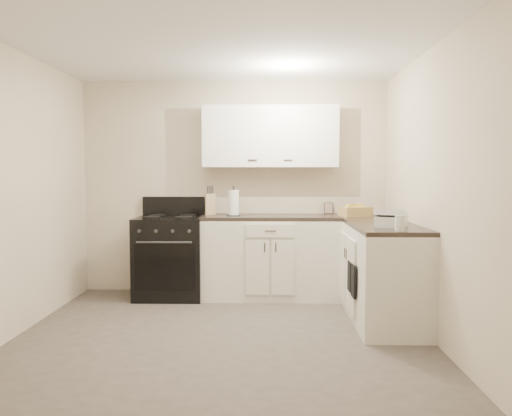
{
  "coord_description": "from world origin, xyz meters",
  "views": [
    {
      "loc": [
        0.39,
        -4.16,
        1.43
      ],
      "look_at": [
        0.28,
        0.85,
        1.07
      ],
      "focal_mm": 35.0,
      "sensor_mm": 36.0,
      "label": 1
    }
  ],
  "objects_px": {
    "knife_block": "(210,204)",
    "wicker_basket": "(355,212)",
    "paper_towel": "(234,203)",
    "countertop_grill": "(391,222)",
    "stove": "(171,257)"
  },
  "relations": [
    {
      "from": "paper_towel",
      "to": "countertop_grill",
      "type": "height_order",
      "value": "paper_towel"
    },
    {
      "from": "stove",
      "to": "paper_towel",
      "type": "xyz_separation_m",
      "value": [
        0.73,
        -0.01,
        0.62
      ]
    },
    {
      "from": "stove",
      "to": "wicker_basket",
      "type": "xyz_separation_m",
      "value": [
        2.09,
        -0.08,
        0.53
      ]
    },
    {
      "from": "paper_towel",
      "to": "stove",
      "type": "bearing_deg",
      "value": 179.19
    },
    {
      "from": "stove",
      "to": "knife_block",
      "type": "bearing_deg",
      "value": 15.1
    },
    {
      "from": "knife_block",
      "to": "countertop_grill",
      "type": "height_order",
      "value": "knife_block"
    },
    {
      "from": "stove",
      "to": "paper_towel",
      "type": "distance_m",
      "value": 0.96
    },
    {
      "from": "paper_towel",
      "to": "wicker_basket",
      "type": "relative_size",
      "value": 0.89
    },
    {
      "from": "stove",
      "to": "wicker_basket",
      "type": "height_order",
      "value": "wicker_basket"
    },
    {
      "from": "stove",
      "to": "countertop_grill",
      "type": "bearing_deg",
      "value": -27.75
    },
    {
      "from": "knife_block",
      "to": "wicker_basket",
      "type": "bearing_deg",
      "value": -19.7
    },
    {
      "from": "paper_towel",
      "to": "countertop_grill",
      "type": "distance_m",
      "value": 1.89
    },
    {
      "from": "paper_towel",
      "to": "knife_block",
      "type": "bearing_deg",
      "value": 155.09
    },
    {
      "from": "stove",
      "to": "wicker_basket",
      "type": "relative_size",
      "value": 2.84
    },
    {
      "from": "stove",
      "to": "countertop_grill",
      "type": "xyz_separation_m",
      "value": [
        2.22,
        -1.17,
        0.53
      ]
    }
  ]
}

